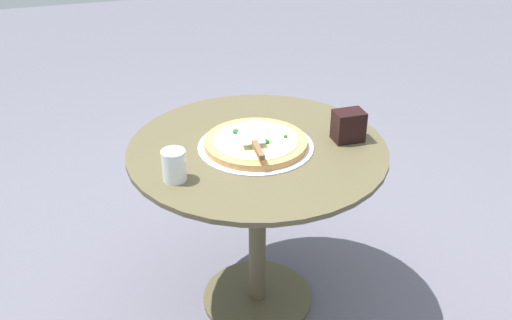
# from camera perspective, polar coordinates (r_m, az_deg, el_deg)

# --- Properties ---
(ground_plane) EXTENTS (10.00, 10.00, 0.00)m
(ground_plane) POSITION_cam_1_polar(r_m,az_deg,el_deg) (2.48, 0.12, -13.37)
(ground_plane) COLOR slate
(patio_table) EXTENTS (0.92, 0.92, 0.71)m
(patio_table) POSITION_cam_1_polar(r_m,az_deg,el_deg) (2.14, 0.13, -2.68)
(patio_table) COLOR brown
(patio_table) RESTS_ON ground
(pizza_on_tray) EXTENTS (0.41, 0.41, 0.05)m
(pizza_on_tray) POSITION_cam_1_polar(r_m,az_deg,el_deg) (2.04, 0.00, 1.62)
(pizza_on_tray) COLOR silver
(pizza_on_tray) RESTS_ON patio_table
(pizza_server) EXTENTS (0.21, 0.09, 0.02)m
(pizza_server) POSITION_cam_1_polar(r_m,az_deg,el_deg) (1.96, -0.12, 1.57)
(pizza_server) COLOR silver
(pizza_server) RESTS_ON pizza_on_tray
(drinking_cup) EXTENTS (0.08, 0.08, 0.10)m
(drinking_cup) POSITION_cam_1_polar(r_m,az_deg,el_deg) (1.85, -8.00, -0.53)
(drinking_cup) COLOR white
(drinking_cup) RESTS_ON patio_table
(napkin_dispenser) EXTENTS (0.08, 0.11, 0.11)m
(napkin_dispenser) POSITION_cam_1_polar(r_m,az_deg,el_deg) (2.10, 9.01, 3.32)
(napkin_dispenser) COLOR black
(napkin_dispenser) RESTS_ON patio_table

